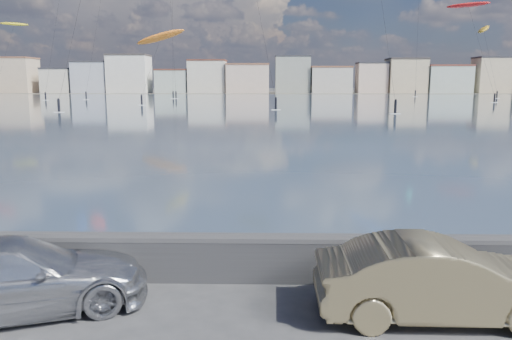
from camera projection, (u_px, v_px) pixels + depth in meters
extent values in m
cube|color=#314358|center=(260.00, 104.00, 98.16)|extent=(500.00, 177.00, 0.00)
cube|color=#4C473D|center=(264.00, 92.00, 204.98)|extent=(500.00, 60.00, 0.00)
cube|color=#28282B|center=(208.00, 261.00, 10.66)|extent=(400.00, 0.35, 0.90)
cylinder|color=#28282B|center=(208.00, 241.00, 10.58)|extent=(400.00, 0.36, 0.36)
cube|color=#CCB293|center=(14.00, 76.00, 192.11)|extent=(16.00, 12.00, 13.00)
cube|color=brown|center=(12.00, 58.00, 190.92)|extent=(16.32, 12.24, 0.60)
cube|color=beige|center=(59.00, 81.00, 192.08)|extent=(11.00, 10.00, 9.00)
cube|color=#2D2D33|center=(58.00, 69.00, 191.25)|extent=(11.22, 10.20, 0.60)
cube|color=#B2B7C6|center=(92.00, 78.00, 191.59)|extent=(13.00, 11.00, 11.50)
cube|color=#2D2D33|center=(91.00, 62.00, 190.54)|extent=(13.26, 11.22, 0.60)
cube|color=white|center=(129.00, 75.00, 191.07)|extent=(15.00, 12.00, 14.00)
cube|color=#383330|center=(129.00, 55.00, 189.80)|extent=(15.30, 12.24, 0.60)
cube|color=#B7C6BC|center=(172.00, 82.00, 191.20)|extent=(12.00, 10.00, 8.50)
cube|color=#562D23|center=(172.00, 70.00, 190.41)|extent=(12.24, 10.20, 0.60)
cube|color=silver|center=(207.00, 77.00, 190.61)|extent=(14.00, 11.00, 12.00)
cube|color=#562D23|center=(207.00, 61.00, 189.51)|extent=(14.28, 11.22, 0.60)
cube|color=beige|center=(248.00, 79.00, 190.41)|extent=(16.00, 13.00, 10.50)
cube|color=brown|center=(248.00, 65.00, 189.45)|extent=(16.32, 13.26, 0.60)
cube|color=gray|center=(292.00, 75.00, 189.79)|extent=(13.00, 10.00, 13.50)
cube|color=#2D2D33|center=(293.00, 56.00, 188.56)|extent=(13.26, 10.20, 0.60)
cube|color=beige|center=(330.00, 81.00, 189.83)|extent=(15.00, 12.00, 9.50)
cube|color=brown|center=(331.00, 67.00, 188.95)|extent=(15.30, 12.24, 0.60)
cube|color=beige|center=(371.00, 79.00, 189.37)|extent=(11.00, 9.00, 11.00)
cube|color=#2D2D33|center=(372.00, 63.00, 188.37)|extent=(11.22, 9.18, 0.60)
cube|color=beige|center=(406.00, 77.00, 188.97)|extent=(14.00, 11.00, 12.50)
cube|color=#383330|center=(407.00, 59.00, 187.83)|extent=(14.28, 11.22, 0.60)
cube|color=#B7C6BC|center=(447.00, 80.00, 188.86)|extent=(16.00, 12.00, 10.00)
cube|color=brown|center=(448.00, 66.00, 187.94)|extent=(16.32, 12.24, 0.60)
cube|color=beige|center=(491.00, 76.00, 188.25)|extent=(12.00, 10.00, 13.00)
cube|color=#2D2D33|center=(493.00, 58.00, 187.07)|extent=(12.24, 10.20, 0.60)
imported|color=#B5B7BD|center=(14.00, 277.00, 9.15)|extent=(5.17, 3.55, 1.39)
imported|color=tan|center=(439.00, 280.00, 8.93)|extent=(4.39, 1.57, 1.44)
cube|color=white|center=(59.00, 112.00, 70.08)|extent=(1.40, 0.42, 0.08)
cylinder|color=black|center=(59.00, 106.00, 69.92)|extent=(0.36, 0.36, 1.70)
sphere|color=black|center=(58.00, 99.00, 69.77)|extent=(0.28, 0.28, 0.28)
cylinder|color=black|center=(72.00, 41.00, 73.30)|extent=(0.98, 10.17, 17.76)
cube|color=white|center=(415.00, 97.00, 144.15)|extent=(1.40, 0.42, 0.08)
cylinder|color=black|center=(415.00, 94.00, 144.00)|extent=(0.36, 0.36, 1.70)
sphere|color=black|center=(415.00, 90.00, 143.84)|extent=(0.28, 0.28, 0.28)
cylinder|color=black|center=(417.00, 41.00, 145.03)|extent=(1.72, 7.51, 29.59)
ellipsoid|color=orange|center=(161.00, 37.00, 104.06)|extent=(10.16, 4.32, 4.76)
cube|color=white|center=(142.00, 105.00, 91.68)|extent=(1.40, 0.42, 0.08)
cylinder|color=black|center=(142.00, 100.00, 91.52)|extent=(0.36, 0.36, 1.70)
sphere|color=black|center=(141.00, 95.00, 91.37)|extent=(0.28, 0.28, 0.28)
cylinder|color=black|center=(152.00, 66.00, 97.76)|extent=(0.82, 15.00, 12.25)
ellipsoid|color=red|center=(468.00, 5.00, 112.65)|extent=(9.47, 7.28, 1.21)
cube|color=white|center=(494.00, 102.00, 103.27)|extent=(1.40, 0.42, 0.08)
cylinder|color=black|center=(495.00, 98.00, 103.12)|extent=(0.36, 0.36, 1.70)
sphere|color=black|center=(495.00, 94.00, 102.96)|extent=(0.28, 0.28, 0.28)
cylinder|color=black|center=(481.00, 49.00, 107.85)|extent=(1.75, 13.30, 20.13)
cube|color=white|center=(173.00, 99.00, 128.20)|extent=(1.40, 0.42, 0.08)
cylinder|color=black|center=(173.00, 95.00, 128.04)|extent=(0.36, 0.36, 1.70)
sphere|color=black|center=(173.00, 91.00, 127.89)|extent=(0.28, 0.28, 0.28)
cylinder|color=black|center=(173.00, 40.00, 129.76)|extent=(1.03, 8.47, 27.42)
ellipsoid|color=yellow|center=(14.00, 24.00, 158.17)|extent=(9.09, 2.92, 1.75)
cylinder|color=black|center=(5.00, 57.00, 152.42)|extent=(0.17, 15.43, 21.11)
ellipsoid|color=#BF8C19|center=(483.00, 29.00, 135.74)|extent=(7.21, 10.68, 4.27)
cube|color=white|center=(497.00, 98.00, 130.08)|extent=(1.40, 0.42, 0.08)
cylinder|color=black|center=(497.00, 95.00, 129.93)|extent=(0.36, 0.36, 1.70)
sphere|color=black|center=(497.00, 91.00, 129.77)|extent=(0.28, 0.28, 0.28)
cylinder|color=black|center=(490.00, 61.00, 132.80)|extent=(1.09, 8.99, 17.09)
cube|color=white|center=(276.00, 110.00, 76.49)|extent=(1.40, 0.42, 0.08)
cylinder|color=black|center=(276.00, 104.00, 76.33)|extent=(0.36, 0.36, 1.70)
sphere|color=black|center=(276.00, 98.00, 76.18)|extent=(0.28, 0.28, 0.28)
cylinder|color=black|center=(264.00, 39.00, 79.65)|extent=(3.73, 10.23, 19.40)
cube|color=white|center=(86.00, 99.00, 121.36)|extent=(1.40, 0.42, 0.08)
cylinder|color=black|center=(86.00, 96.00, 121.20)|extent=(0.36, 0.36, 1.70)
sphere|color=black|center=(86.00, 92.00, 121.04)|extent=(0.28, 0.28, 0.28)
cylinder|color=black|center=(97.00, 27.00, 125.79)|extent=(1.86, 15.40, 33.32)
cube|color=white|center=(395.00, 114.00, 66.87)|extent=(1.40, 0.42, 0.08)
cylinder|color=black|center=(395.00, 107.00, 66.72)|extent=(0.36, 0.36, 1.70)
sphere|color=black|center=(396.00, 100.00, 66.56)|extent=(0.28, 0.28, 0.28)
cylinder|color=black|center=(387.00, 41.00, 70.67)|extent=(0.44, 11.25, 17.39)
cube|color=white|center=(176.00, 99.00, 126.94)|extent=(1.40, 0.42, 0.08)
cylinder|color=black|center=(176.00, 95.00, 126.79)|extent=(0.36, 0.36, 1.70)
sphere|color=black|center=(176.00, 92.00, 126.63)|extent=(0.28, 0.28, 0.28)
cylinder|color=black|center=(173.00, 38.00, 128.50)|extent=(2.49, 8.55, 28.14)
cube|color=white|center=(46.00, 100.00, 116.96)|extent=(1.40, 0.42, 0.08)
cylinder|color=black|center=(45.00, 96.00, 116.80)|extent=(0.36, 0.36, 1.70)
sphere|color=black|center=(45.00, 92.00, 116.65)|extent=(0.28, 0.28, 0.28)
cylinder|color=black|center=(55.00, 27.00, 118.37)|extent=(3.10, 8.96, 31.40)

